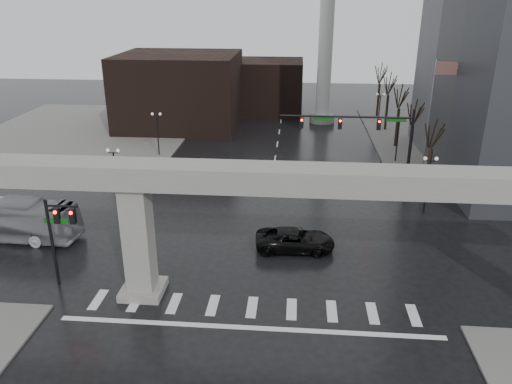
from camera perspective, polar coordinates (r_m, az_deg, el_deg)
ground at (r=31.82m, az=-0.29°, el=-12.00°), size 160.00×160.00×0.00m
sidewalk_ne at (r=68.94m, az=24.76°, el=5.02°), size 28.00×36.00×0.15m
sidewalk_nw at (r=70.70m, az=-19.15°, el=6.21°), size 28.00×36.00×0.15m
elevated_guideway at (r=28.48m, az=2.21°, el=-0.54°), size 48.00×2.60×8.70m
building_far_left at (r=71.38m, az=-8.71°, el=11.37°), size 16.00×14.00×10.00m
building_far_mid at (r=79.62m, az=1.62°, el=11.95°), size 10.00×10.00×8.00m
smokestack at (r=72.53m, az=8.07°, el=18.22°), size 3.60×3.60×30.00m
signal_mast_arm at (r=47.12m, az=12.81°, el=6.70°), size 12.12×0.43×8.00m
signal_left_pole at (r=33.45m, az=-21.67°, el=-3.89°), size 2.30×0.30×6.00m
flagpole_assembly at (r=51.03m, az=19.62°, el=9.10°), size 2.06×0.12×12.00m
lamp_right_0 at (r=44.18m, az=19.12°, el=1.80°), size 1.22×0.32×5.11m
lamp_right_1 at (r=57.24m, az=15.96°, el=6.62°), size 1.22×0.32×5.11m
lamp_right_2 at (r=70.66m, az=13.96°, el=9.61°), size 1.22×0.32×5.11m
lamp_left_0 at (r=45.60m, az=-15.85°, el=2.81°), size 1.22×0.32×5.11m
lamp_left_1 at (r=58.34m, az=-11.23°, el=7.32°), size 1.22×0.32×5.11m
lamp_left_2 at (r=71.56m, az=-8.24°, el=10.18°), size 1.22×0.32×5.11m
tree_right_0 at (r=48.33m, az=19.14°, el=2.63°), size 1.09×1.58×7.50m
tree_right_1 at (r=55.74m, az=17.29°, el=5.40°), size 1.09×1.61×7.67m
tree_right_2 at (r=63.29m, az=15.88°, el=7.52°), size 1.10×1.63×7.85m
tree_right_3 at (r=70.95m, az=14.75°, el=9.18°), size 1.11×1.66×8.02m
tree_right_4 at (r=78.67m, az=13.84°, el=10.51°), size 1.12×1.69×8.19m
pickup_truck at (r=36.92m, az=4.48°, el=-5.48°), size 5.89×2.89×1.61m
city_bus at (r=42.79m, az=-26.65°, el=-2.76°), size 11.54×3.62×3.16m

